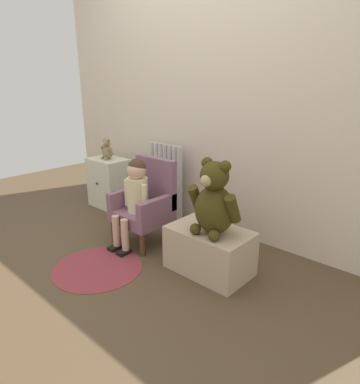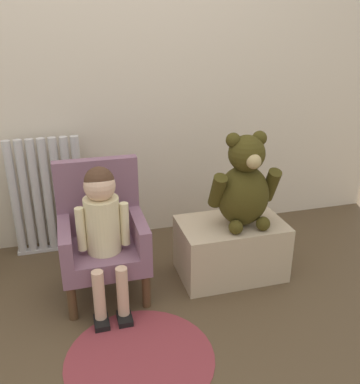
# 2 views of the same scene
# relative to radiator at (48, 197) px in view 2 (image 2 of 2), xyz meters

# --- Properties ---
(ground_plane) EXTENTS (6.00, 6.00, 0.00)m
(ground_plane) POSITION_rel_radiator_xyz_m (0.39, -0.98, -0.36)
(ground_plane) COLOR #4E3C28
(back_wall) EXTENTS (3.80, 0.05, 2.40)m
(back_wall) POSITION_rel_radiator_xyz_m (0.39, 0.12, 0.84)
(back_wall) COLOR beige
(back_wall) RESTS_ON ground_plane
(radiator) EXTENTS (0.43, 0.05, 0.72)m
(radiator) POSITION_rel_radiator_xyz_m (0.00, 0.00, 0.00)
(radiator) COLOR beige
(radiator) RESTS_ON ground_plane
(child_armchair) EXTENTS (0.43, 0.39, 0.69)m
(child_armchair) POSITION_rel_radiator_xyz_m (0.27, -0.50, -0.03)
(child_armchair) COLOR #7D566B
(child_armchair) RESTS_ON ground_plane
(child_figure) EXTENTS (0.25, 0.35, 0.72)m
(child_figure) POSITION_rel_radiator_xyz_m (0.27, -0.61, 0.11)
(child_figure) COLOR beige
(child_figure) RESTS_ON ground_plane
(low_bench) EXTENTS (0.57, 0.36, 0.32)m
(low_bench) POSITION_rel_radiator_xyz_m (0.96, -0.54, -0.20)
(low_bench) COLOR tan
(low_bench) RESTS_ON ground_plane
(large_teddy_bear) EXTENTS (0.37, 0.26, 0.51)m
(large_teddy_bear) POSITION_rel_radiator_xyz_m (1.01, -0.57, 0.18)
(large_teddy_bear) COLOR #3D3511
(large_teddy_bear) RESTS_ON low_bench
(floor_rug) EXTENTS (0.65, 0.65, 0.01)m
(floor_rug) POSITION_rel_radiator_xyz_m (0.35, -1.06, -0.35)
(floor_rug) COLOR maroon
(floor_rug) RESTS_ON ground_plane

